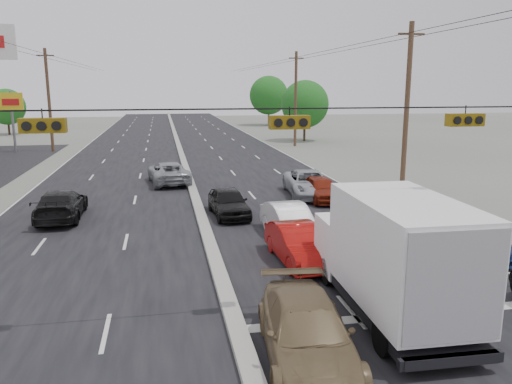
{
  "coord_description": "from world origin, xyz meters",
  "views": [
    {
      "loc": [
        -1.75,
        -12.57,
        6.35
      ],
      "look_at": [
        1.89,
        6.7,
        2.2
      ],
      "focal_mm": 35.0,
      "sensor_mm": 36.0,
      "label": 1
    }
  ],
  "objects_px": {
    "red_sedan": "(298,244)",
    "queue_car_d": "(465,238)",
    "utility_pole_right_b": "(407,108)",
    "queue_car_a": "(229,202)",
    "queue_car_e": "(321,189)",
    "oncoming_far": "(169,173)",
    "tan_sedan": "(307,333)",
    "queue_car_b": "(290,221)",
    "tree_right_mid": "(305,104)",
    "tree_left_far": "(7,107)",
    "queue_car_c": "(309,184)",
    "utility_pole_right_c": "(296,99)",
    "pole_sign_far": "(11,107)",
    "utility_pole_left_c": "(49,100)",
    "tree_right_far": "(269,95)",
    "oncoming_near": "(61,205)",
    "box_truck": "(392,254)"
  },
  "relations": [
    {
      "from": "red_sedan",
      "to": "queue_car_d",
      "type": "distance_m",
      "value": 6.61
    },
    {
      "from": "utility_pole_right_b",
      "to": "queue_car_a",
      "type": "distance_m",
      "value": 12.46
    },
    {
      "from": "queue_car_a",
      "to": "queue_car_e",
      "type": "height_order",
      "value": "queue_car_a"
    },
    {
      "from": "utility_pole_right_b",
      "to": "oncoming_far",
      "type": "relative_size",
      "value": 1.91
    },
    {
      "from": "red_sedan",
      "to": "queue_car_e",
      "type": "bearing_deg",
      "value": 64.23
    },
    {
      "from": "tan_sedan",
      "to": "queue_car_b",
      "type": "bearing_deg",
      "value": 83.76
    },
    {
      "from": "red_sedan",
      "to": "tree_right_mid",
      "type": "bearing_deg",
      "value": 70.41
    },
    {
      "from": "tree_left_far",
      "to": "queue_car_c",
      "type": "distance_m",
      "value": 53.21
    },
    {
      "from": "utility_pole_right_c",
      "to": "queue_car_c",
      "type": "distance_m",
      "value": 25.76
    },
    {
      "from": "pole_sign_far",
      "to": "tree_right_mid",
      "type": "bearing_deg",
      "value": 9.16
    },
    {
      "from": "tan_sedan",
      "to": "red_sedan",
      "type": "relative_size",
      "value": 1.17
    },
    {
      "from": "oncoming_far",
      "to": "red_sedan",
      "type": "bearing_deg",
      "value": 98.46
    },
    {
      "from": "utility_pole_left_c",
      "to": "utility_pole_right_c",
      "type": "relative_size",
      "value": 1.0
    },
    {
      "from": "tree_right_far",
      "to": "red_sedan",
      "type": "relative_size",
      "value": 1.93
    },
    {
      "from": "tree_left_far",
      "to": "queue_car_e",
      "type": "height_order",
      "value": "tree_left_far"
    },
    {
      "from": "pole_sign_far",
      "to": "tree_left_far",
      "type": "height_order",
      "value": "tree_left_far"
    },
    {
      "from": "queue_car_b",
      "to": "queue_car_d",
      "type": "bearing_deg",
      "value": -34.16
    },
    {
      "from": "oncoming_far",
      "to": "utility_pole_right_b",
      "type": "bearing_deg",
      "value": 151.11
    },
    {
      "from": "utility_pole_left_c",
      "to": "queue_car_a",
      "type": "bearing_deg",
      "value": -64.04
    },
    {
      "from": "tree_left_far",
      "to": "queue_car_a",
      "type": "xyz_separation_m",
      "value": [
        23.4,
        -48.55,
        -3.01
      ]
    },
    {
      "from": "tan_sedan",
      "to": "queue_car_d",
      "type": "bearing_deg",
      "value": 43.52
    },
    {
      "from": "pole_sign_far",
      "to": "tan_sedan",
      "type": "distance_m",
      "value": 45.87
    },
    {
      "from": "pole_sign_far",
      "to": "queue_car_e",
      "type": "height_order",
      "value": "pole_sign_far"
    },
    {
      "from": "tree_right_far",
      "to": "tan_sedan",
      "type": "bearing_deg",
      "value": -101.42
    },
    {
      "from": "utility_pole_left_c",
      "to": "utility_pole_right_c",
      "type": "xyz_separation_m",
      "value": [
        25.0,
        0.0,
        0.0
      ]
    },
    {
      "from": "utility_pole_right_b",
      "to": "queue_car_b",
      "type": "relative_size",
      "value": 2.34
    },
    {
      "from": "tree_right_mid",
      "to": "queue_car_b",
      "type": "height_order",
      "value": "tree_right_mid"
    },
    {
      "from": "utility_pole_right_c",
      "to": "tan_sedan",
      "type": "distance_m",
      "value": 43.93
    },
    {
      "from": "utility_pole_right_c",
      "to": "tree_right_far",
      "type": "distance_m",
      "value": 30.2
    },
    {
      "from": "queue_car_d",
      "to": "oncoming_near",
      "type": "height_order",
      "value": "oncoming_near"
    },
    {
      "from": "utility_pole_right_b",
      "to": "utility_pole_left_c",
      "type": "bearing_deg",
      "value": 135.0
    },
    {
      "from": "utility_pole_left_c",
      "to": "utility_pole_right_b",
      "type": "relative_size",
      "value": 1.0
    },
    {
      "from": "oncoming_far",
      "to": "queue_car_d",
      "type": "bearing_deg",
      "value": 116.86
    },
    {
      "from": "oncoming_far",
      "to": "queue_car_c",
      "type": "bearing_deg",
      "value": 139.63
    },
    {
      "from": "utility_pole_right_b",
      "to": "queue_car_d",
      "type": "bearing_deg",
      "value": -104.81
    },
    {
      "from": "queue_car_a",
      "to": "queue_car_c",
      "type": "relative_size",
      "value": 0.78
    },
    {
      "from": "queue_car_a",
      "to": "oncoming_far",
      "type": "height_order",
      "value": "oncoming_far"
    },
    {
      "from": "box_truck",
      "to": "tree_right_mid",
      "type": "bearing_deg",
      "value": 78.15
    },
    {
      "from": "tree_right_mid",
      "to": "utility_pole_right_b",
      "type": "bearing_deg",
      "value": -94.76
    },
    {
      "from": "utility_pole_right_c",
      "to": "queue_car_e",
      "type": "height_order",
      "value": "utility_pole_right_c"
    },
    {
      "from": "oncoming_near",
      "to": "oncoming_far",
      "type": "height_order",
      "value": "oncoming_far"
    },
    {
      "from": "utility_pole_left_c",
      "to": "tan_sedan",
      "type": "relative_size",
      "value": 2.02
    },
    {
      "from": "utility_pole_right_b",
      "to": "queue_car_c",
      "type": "distance_m",
      "value": 7.27
    },
    {
      "from": "tree_right_far",
      "to": "box_truck",
      "type": "relative_size",
      "value": 1.17
    },
    {
      "from": "utility_pole_right_b",
      "to": "queue_car_a",
      "type": "xyz_separation_m",
      "value": [
        -11.1,
        -3.55,
        -4.4
      ]
    },
    {
      "from": "tree_left_far",
      "to": "tree_right_far",
      "type": "bearing_deg",
      "value": 14.74
    },
    {
      "from": "utility_pole_right_b",
      "to": "tree_right_mid",
      "type": "distance_m",
      "value": 30.11
    },
    {
      "from": "tan_sedan",
      "to": "queue_car_c",
      "type": "distance_m",
      "value": 18.35
    },
    {
      "from": "box_truck",
      "to": "tan_sedan",
      "type": "height_order",
      "value": "box_truck"
    },
    {
      "from": "red_sedan",
      "to": "oncoming_far",
      "type": "distance_m",
      "value": 17.01
    }
  ]
}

